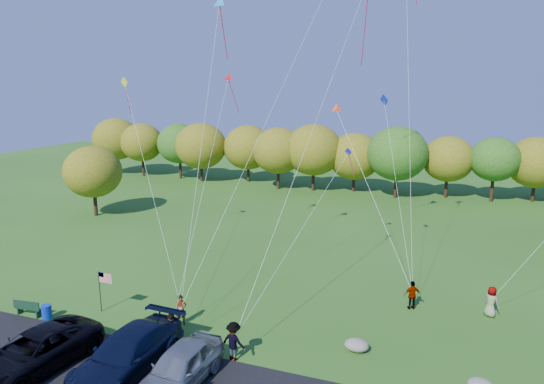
% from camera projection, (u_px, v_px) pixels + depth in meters
% --- Properties ---
extents(ground, '(140.00, 140.00, 0.00)m').
position_uv_depth(ground, '(209.00, 344.00, 24.13)').
color(ground, '#2B5A19').
rests_on(ground, ground).
extents(treeline, '(77.00, 27.72, 8.21)m').
position_uv_depth(treeline, '(368.00, 157.00, 55.36)').
color(treeline, '#392114').
rests_on(treeline, ground).
extents(minivan_dark, '(3.57, 6.40, 1.69)m').
position_uv_depth(minivan_dark, '(35.00, 351.00, 21.83)').
color(minivan_dark, black).
rests_on(minivan_dark, asphalt_lane).
extents(minivan_navy, '(2.84, 6.41, 1.83)m').
position_uv_depth(minivan_navy, '(127.00, 354.00, 21.49)').
color(minivan_navy, black).
rests_on(minivan_navy, asphalt_lane).
extents(minivan_silver, '(2.20, 5.10, 1.71)m').
position_uv_depth(minivan_silver, '(180.00, 367.00, 20.55)').
color(minivan_silver, '#909599').
rests_on(minivan_silver, asphalt_lane).
extents(flyer_a, '(0.73, 0.66, 1.67)m').
position_uv_depth(flyer_a, '(181.00, 310.00, 26.00)').
color(flyer_a, '#4C4C59').
rests_on(flyer_a, ground).
extents(flyer_b, '(0.95, 0.82, 1.69)m').
position_uv_depth(flyer_b, '(172.00, 331.00, 23.77)').
color(flyer_b, '#4C4C59').
rests_on(flyer_b, ground).
extents(flyer_c, '(1.32, 0.89, 1.88)m').
position_uv_depth(flyer_c, '(234.00, 341.00, 22.61)').
color(flyer_c, '#4C4C59').
rests_on(flyer_c, ground).
extents(flyer_d, '(1.07, 0.81, 1.70)m').
position_uv_depth(flyer_d, '(412.00, 295.00, 27.81)').
color(flyer_d, '#4C4C59').
rests_on(flyer_d, ground).
extents(flyer_e, '(1.02, 0.95, 1.75)m').
position_uv_depth(flyer_e, '(491.00, 302.00, 26.90)').
color(flyer_e, '#4C4C59').
rests_on(flyer_e, ground).
extents(park_bench, '(1.66, 0.50, 0.91)m').
position_uv_depth(park_bench, '(28.00, 308.00, 27.02)').
color(park_bench, '#12321D').
rests_on(park_bench, ground).
extents(trash_barrel, '(0.54, 0.54, 0.81)m').
position_uv_depth(trash_barrel, '(47.00, 312.00, 26.70)').
color(trash_barrel, '#0B2EA5').
rests_on(trash_barrel, ground).
extents(flag_assembly, '(0.90, 0.58, 2.42)m').
position_uv_depth(flag_assembly, '(103.00, 282.00, 27.20)').
color(flag_assembly, black).
rests_on(flag_assembly, ground).
extents(boulder_near, '(1.20, 0.94, 0.60)m').
position_uv_depth(boulder_near, '(357.00, 345.00, 23.50)').
color(boulder_near, gray).
rests_on(boulder_near, ground).
extents(kites_aloft, '(30.77, 10.61, 16.71)m').
position_uv_depth(kites_aloft, '(326.00, 7.00, 31.62)').
color(kites_aloft, red).
rests_on(kites_aloft, ground).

